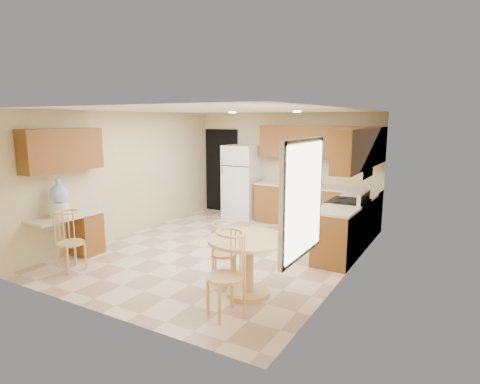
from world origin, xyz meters
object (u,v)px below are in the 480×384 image
Objects in this scene: chair_desk at (65,237)px; refrigerator at (242,182)px; water_crock at (60,200)px; stove at (347,225)px; chair_table_b at (221,269)px; dining_table at (248,258)px; chair_table_a at (220,248)px.

refrigerator is at bearing 179.65° from chair_desk.
chair_desk is 0.72m from water_crock.
stove is 1.05× the size of chair_table_b.
refrigerator is at bearing 120.76° from dining_table.
stove is at bearing 76.43° from dining_table.
dining_table is at bearing 6.83° from water_crock.
chair_table_b is (-0.57, -3.32, 0.16)m from stove.
dining_table is at bearing -59.24° from refrigerator.
refrigerator reaches higher than water_crock.
stove is 3.37m from chair_table_b.
chair_table_a is at bearing 117.38° from chair_desk.
chair_table_a is (-1.17, -2.40, 0.06)m from stove.
chair_desk reaches higher than chair_table_a.
refrigerator is 2.02× the size of chair_table_a.
chair_table_b reaches higher than dining_table.
refrigerator is 1.87× the size of chair_desk.
chair_desk is at bearing -31.82° from water_crock.
chair_desk is at bearing 30.31° from chair_table_b.
chair_desk is (-3.47, -3.24, 0.10)m from stove.
chair_table_b is 2.91m from chair_desk.
chair_desk is (-0.60, -4.46, -0.30)m from refrigerator.
refrigerator is at bearing 75.91° from water_crock.
dining_table is at bearing 110.61° from chair_desk.
stove is (2.88, -1.22, -0.40)m from refrigerator.
water_crock is (-3.92, -2.96, 0.58)m from stove.
refrigerator reaches higher than chair_table_a.
water_crock is (-3.35, 0.35, 0.42)m from chair_table_b.
refrigerator is at bearing 157.01° from stove.
stove reaches higher than chair_table_a.
stove reaches higher than chair_table_b.
refrigerator is 5.09m from chair_table_b.
refrigerator is 2.80× the size of water_crock.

